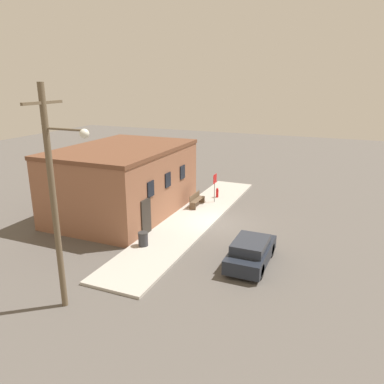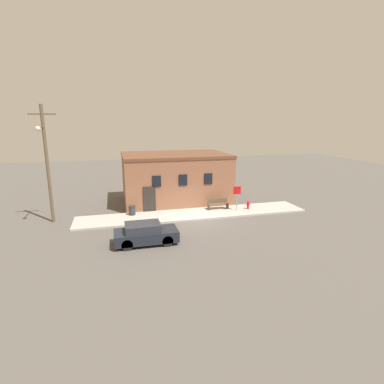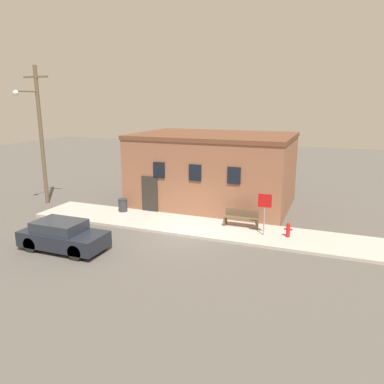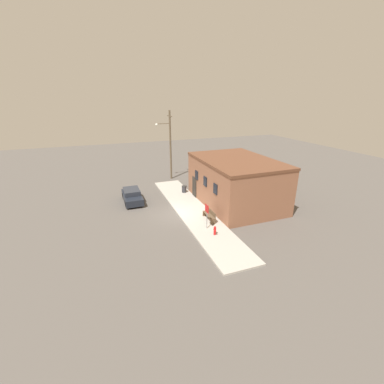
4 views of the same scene
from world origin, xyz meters
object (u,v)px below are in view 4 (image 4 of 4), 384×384
fire_hydrant (215,230)px  stop_sign (207,212)px  parked_car (132,196)px  trash_bin (184,189)px  utility_pole (169,143)px  bench (210,215)px

fire_hydrant → stop_sign: stop_sign is taller
stop_sign → parked_car: 9.26m
trash_bin → utility_pole: 7.06m
trash_bin → parked_car: bearing=-85.6°
bench → parked_car: 8.64m
bench → parked_car: parked_car is taller
bench → utility_pole: utility_pole is taller
parked_car → bench: bearing=39.8°
trash_bin → stop_sign: bearing=-6.8°
stop_sign → parked_car: size_ratio=0.53×
parked_car → utility_pole: bearing=137.2°
trash_bin → parked_car: size_ratio=0.19×
bench → utility_pole: size_ratio=0.21×
fire_hydrant → utility_pole: (-15.28, 0.90, 4.09)m
fire_hydrant → stop_sign: (-1.13, -0.19, 1.06)m
fire_hydrant → parked_car: 10.29m
utility_pole → parked_car: bearing=-42.8°
bench → trash_bin: bearing=178.9°
fire_hydrant → trash_bin: 9.55m
bench → trash_bin: size_ratio=2.35×
stop_sign → trash_bin: (-8.39, 0.99, -1.05)m
parked_car → stop_sign: bearing=30.4°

